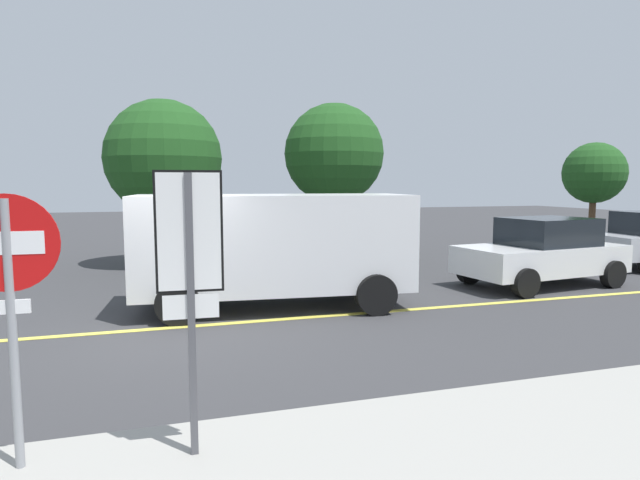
{
  "coord_description": "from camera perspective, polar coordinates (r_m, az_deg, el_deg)",
  "views": [
    {
      "loc": [
        -0.1,
        -9.07,
        2.41
      ],
      "look_at": [
        2.69,
        0.02,
        1.4
      ],
      "focal_mm": 29.95,
      "sensor_mm": 36.0,
      "label": 1
    }
  ],
  "objects": [
    {
      "name": "ground_plane",
      "position": [
        9.39,
        -16.07,
        -9.08
      ],
      "size": [
        80.0,
        80.0,
        0.0
      ],
      "primitive_type": "plane",
      "color": "#38383A"
    },
    {
      "name": "lane_marking_centre",
      "position": [
        9.89,
        1.76,
        -8.04
      ],
      "size": [
        28.0,
        0.16,
        0.01
      ],
      "primitive_type": "cube",
      "color": "#E0D14C"
    },
    {
      "name": "stop_sign",
      "position": [
        4.79,
        -30.23,
        -4.58
      ],
      "size": [
        0.76,
        0.07,
        2.34
      ],
      "color": "gray",
      "rests_on": "ground_plane"
    },
    {
      "name": "speed_limit_sign",
      "position": [
        4.46,
        -13.72,
        -2.51
      ],
      "size": [
        0.54,
        0.06,
        2.52
      ],
      "color": "#4C4C51",
      "rests_on": "ground_plane"
    },
    {
      "name": "white_van",
      "position": [
        10.38,
        -4.85,
        -0.31
      ],
      "size": [
        5.36,
        2.65,
        2.2
      ],
      "color": "white",
      "rests_on": "ground_plane"
    },
    {
      "name": "car_white_far_lane",
      "position": [
        13.66,
        22.67,
        -1.18
      ],
      "size": [
        4.16,
        2.41,
        1.61
      ],
      "color": "white",
      "rests_on": "ground_plane"
    },
    {
      "name": "tree_left_verge",
      "position": [
        16.3,
        -16.38,
        8.36
      ],
      "size": [
        3.37,
        3.37,
        4.83
      ],
      "color": "#513823",
      "rests_on": "ground_plane"
    },
    {
      "name": "tree_centre_verge",
      "position": [
        17.07,
        1.52,
        9.17
      ],
      "size": [
        3.14,
        3.14,
        4.93
      ],
      "color": "#513823",
      "rests_on": "ground_plane"
    },
    {
      "name": "tree_right_verge",
      "position": [
        21.24,
        27.25,
        6.35
      ],
      "size": [
        2.13,
        2.13,
        3.86
      ],
      "color": "#513823",
      "rests_on": "ground_plane"
    }
  ]
}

